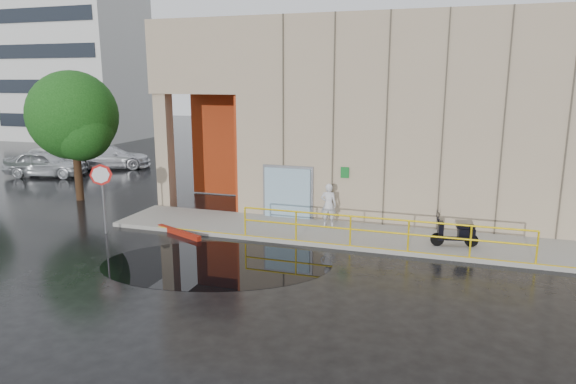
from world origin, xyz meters
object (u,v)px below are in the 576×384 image
stop_sign (102,183)px  car_c (108,157)px  scooter (456,226)px  car_b (53,160)px  tree_near (75,119)px  car_a (45,163)px  red_curb (179,232)px  person (329,205)px

stop_sign → car_c: (-8.90, 12.14, -1.15)m
scooter → car_b: 25.42m
scooter → tree_near: (-16.80, 2.24, 2.98)m
scooter → car_b: size_ratio=0.37×
car_a → red_curb: bearing=-133.8°
person → car_b: (-19.41, 7.32, -0.27)m
car_a → car_c: size_ratio=0.89×
red_curb → tree_near: (-7.14, 3.49, 3.73)m
red_curb → scooter: bearing=7.3°
red_curb → tree_near: bearing=154.0°
red_curb → car_a: (-13.30, 7.94, 0.69)m
scooter → car_b: (-23.99, 8.41, -0.13)m
stop_sign → scooter: bearing=-3.5°
car_c → scooter: bearing=-141.9°
person → red_curb: 5.66m
red_curb → car_a: car_a is taller
scooter → stop_sign: 12.52m
person → car_c: bearing=-32.3°
person → red_curb: person is taller
person → red_curb: size_ratio=0.68×
scooter → car_c: 23.55m
car_a → car_c: 3.91m
person → tree_near: 12.60m
scooter → stop_sign: stop_sign is taller
person → car_c: (-16.64, 9.11, -0.22)m
car_b → tree_near: (7.19, -6.16, 3.11)m
person → scooter: bearing=163.0°
car_b → car_a: bearing=-130.1°
car_b → car_c: bearing=-38.2°
scooter → car_a: car_a is taller
red_curb → car_c: car_c is taller
car_a → tree_near: 8.18m
car_a → car_c: car_a is taller
stop_sign → tree_near: bearing=124.5°
person → car_b: person is taller
person → car_b: size_ratio=0.38×
car_a → tree_near: size_ratio=0.76×
stop_sign → tree_near: tree_near is taller
red_curb → car_c: bearing=135.3°
stop_sign → car_a: bearing=128.5°
stop_sign → car_a: stop_sign is taller
person → car_a: bearing=-20.6°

